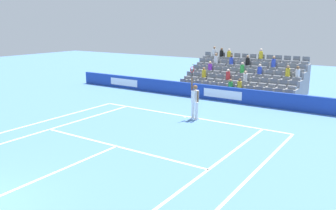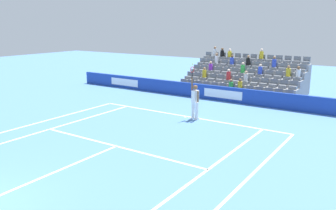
{
  "view_description": "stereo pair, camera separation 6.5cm",
  "coord_description": "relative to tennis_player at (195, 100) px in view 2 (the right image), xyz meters",
  "views": [
    {
      "loc": [
        -8.98,
        3.38,
        4.79
      ],
      "look_at": [
        -0.31,
        -9.66,
        1.1
      ],
      "focal_mm": 37.11,
      "sensor_mm": 36.0,
      "label": 1
    },
    {
      "loc": [
        -9.03,
        3.35,
        4.79
      ],
      "look_at": [
        -0.31,
        -9.66,
        1.1
      ],
      "focal_mm": 37.11,
      "sensor_mm": 36.0,
      "label": 2
    }
  ],
  "objects": [
    {
      "name": "line_baseline",
      "position": [
        0.62,
        -0.23,
        -0.99
      ],
      "size": [
        10.97,
        0.1,
        0.01
      ],
      "primitive_type": "cube",
      "color": "white",
      "rests_on": "ground"
    },
    {
      "name": "sponsor_barrier",
      "position": [
        0.62,
        -4.74,
        -0.53
      ],
      "size": [
        24.33,
        0.22,
        0.93
      ],
      "color": "#193899",
      "rests_on": "ground"
    },
    {
      "name": "line_service",
      "position": [
        0.62,
        5.26,
        -0.99
      ],
      "size": [
        8.23,
        0.1,
        0.01
      ],
      "primitive_type": "cube",
      "color": "white",
      "rests_on": "ground"
    },
    {
      "name": "tennis_player",
      "position": [
        0.0,
        0.0,
        0.0
      ],
      "size": [
        0.51,
        0.39,
        2.85
      ],
      "color": "white",
      "rests_on": "ground"
    },
    {
      "name": "line_doubles_sideline_right",
      "position": [
        -4.86,
        5.71,
        -0.99
      ],
      "size": [
        0.1,
        11.89,
        0.01
      ],
      "primitive_type": "cube",
      "color": "white",
      "rests_on": "ground"
    },
    {
      "name": "line_centre_mark",
      "position": [
        0.62,
        -0.13,
        -0.99
      ],
      "size": [
        0.1,
        0.2,
        0.01
      ],
      "primitive_type": "cube",
      "color": "white",
      "rests_on": "ground"
    },
    {
      "name": "line_doubles_sideline_left",
      "position": [
        6.11,
        5.71,
        -0.99
      ],
      "size": [
        0.1,
        11.89,
        0.01
      ],
      "primitive_type": "cube",
      "color": "white",
      "rests_on": "ground"
    },
    {
      "name": "line_singles_sideline_left",
      "position": [
        4.74,
        5.71,
        -0.99
      ],
      "size": [
        0.1,
        11.89,
        0.01
      ],
      "primitive_type": "cube",
      "color": "white",
      "rests_on": "ground"
    },
    {
      "name": "line_singles_sideline_right",
      "position": [
        -3.49,
        5.71,
        -0.99
      ],
      "size": [
        0.1,
        11.89,
        0.01
      ],
      "primitive_type": "cube",
      "color": "white",
      "rests_on": "ground"
    },
    {
      "name": "stadium_stand",
      "position": [
        0.63,
        -8.31,
        -0.17
      ],
      "size": [
        8.06,
        4.75,
        3.04
      ],
      "color": "gray",
      "rests_on": "ground"
    },
    {
      "name": "line_centre_service",
      "position": [
        0.62,
        8.46,
        -0.99
      ],
      "size": [
        0.1,
        6.4,
        0.01
      ],
      "primitive_type": "cube",
      "color": "white",
      "rests_on": "ground"
    }
  ]
}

